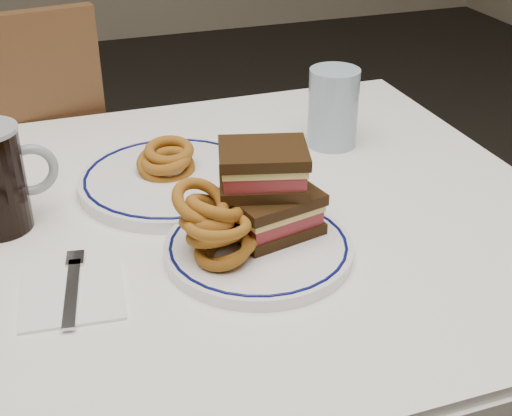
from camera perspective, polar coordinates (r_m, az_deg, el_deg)
name	(u,v)px	position (r m, az deg, el deg)	size (l,w,h in m)	color
dining_table	(125,292)	(1.05, -10.42, -6.64)	(1.27, 0.87, 0.75)	white
main_plate	(258,248)	(0.92, 0.19, -3.23)	(0.24, 0.24, 0.02)	white
reuben_sandwich	(268,190)	(0.92, 0.99, 1.43)	(0.14, 0.13, 0.12)	black
onion_rings_main	(215,226)	(0.88, -3.33, -1.42)	(0.11, 0.11, 0.11)	#6D350E
ketchup_ramekin	(232,200)	(0.98, -1.97, 0.64)	(0.05, 0.05, 0.03)	silver
water_glass	(333,108)	(1.21, 6.19, 7.98)	(0.08, 0.08, 0.13)	#9CB8C9
far_plate	(172,180)	(1.09, -6.71, 2.25)	(0.28, 0.28, 0.02)	white
onion_rings_far	(167,160)	(1.09, -7.15, 3.86)	(0.09, 0.09, 0.06)	#6D350E
napkin_fork	(72,293)	(0.88, -14.48, -6.62)	(0.13, 0.16, 0.01)	white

